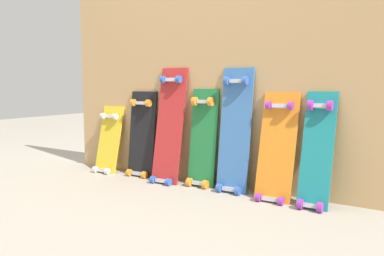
{
  "coord_description": "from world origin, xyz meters",
  "views": [
    {
      "loc": [
        1.37,
        -2.27,
        0.7
      ],
      "look_at": [
        0.0,
        -0.07,
        0.41
      ],
      "focal_mm": 35.78,
      "sensor_mm": 36.0,
      "label": 1
    }
  ],
  "objects_px": {
    "skateboard_orange": "(276,152)",
    "skateboard_blue": "(234,135)",
    "skateboard_green": "(202,142)",
    "skateboard_black": "(142,138)",
    "skateboard_yellow": "(108,144)",
    "skateboard_red": "(169,130)",
    "skateboard_teal": "(316,155)"
  },
  "relations": [
    {
      "from": "skateboard_red",
      "to": "skateboard_yellow",
      "type": "bearing_deg",
      "value": 179.39
    },
    {
      "from": "skateboard_green",
      "to": "skateboard_blue",
      "type": "xyz_separation_m",
      "value": [
        0.25,
        -0.01,
        0.07
      ]
    },
    {
      "from": "skateboard_yellow",
      "to": "skateboard_teal",
      "type": "distance_m",
      "value": 1.66
    },
    {
      "from": "skateboard_blue",
      "to": "skateboard_teal",
      "type": "bearing_deg",
      "value": -4.22
    },
    {
      "from": "skateboard_blue",
      "to": "skateboard_green",
      "type": "bearing_deg",
      "value": 177.95
    },
    {
      "from": "skateboard_black",
      "to": "skateboard_teal",
      "type": "height_order",
      "value": "skateboard_teal"
    },
    {
      "from": "skateboard_green",
      "to": "skateboard_blue",
      "type": "height_order",
      "value": "skateboard_blue"
    },
    {
      "from": "skateboard_black",
      "to": "skateboard_red",
      "type": "xyz_separation_m",
      "value": [
        0.28,
        -0.04,
        0.08
      ]
    },
    {
      "from": "skateboard_blue",
      "to": "skateboard_orange",
      "type": "distance_m",
      "value": 0.31
    },
    {
      "from": "skateboard_red",
      "to": "skateboard_teal",
      "type": "bearing_deg",
      "value": -0.82
    },
    {
      "from": "skateboard_red",
      "to": "skateboard_teal",
      "type": "distance_m",
      "value": 1.05
    },
    {
      "from": "skateboard_red",
      "to": "skateboard_blue",
      "type": "distance_m",
      "value": 0.51
    },
    {
      "from": "skateboard_blue",
      "to": "skateboard_teal",
      "type": "height_order",
      "value": "skateboard_blue"
    },
    {
      "from": "skateboard_teal",
      "to": "skateboard_blue",
      "type": "bearing_deg",
      "value": 175.78
    },
    {
      "from": "skateboard_orange",
      "to": "skateboard_black",
      "type": "bearing_deg",
      "value": 177.57
    },
    {
      "from": "skateboard_blue",
      "to": "skateboard_teal",
      "type": "xyz_separation_m",
      "value": [
        0.54,
        -0.04,
        -0.08
      ]
    },
    {
      "from": "skateboard_orange",
      "to": "skateboard_blue",
      "type": "bearing_deg",
      "value": 174.15
    },
    {
      "from": "skateboard_blue",
      "to": "skateboard_teal",
      "type": "distance_m",
      "value": 0.55
    },
    {
      "from": "skateboard_green",
      "to": "skateboard_red",
      "type": "bearing_deg",
      "value": -172.66
    },
    {
      "from": "skateboard_blue",
      "to": "skateboard_yellow",
      "type": "bearing_deg",
      "value": -179.06
    },
    {
      "from": "skateboard_yellow",
      "to": "skateboard_black",
      "type": "height_order",
      "value": "skateboard_black"
    },
    {
      "from": "skateboard_yellow",
      "to": "skateboard_orange",
      "type": "xyz_separation_m",
      "value": [
        1.41,
        -0.01,
        0.06
      ]
    },
    {
      "from": "skateboard_teal",
      "to": "skateboard_green",
      "type": "bearing_deg",
      "value": 176.46
    },
    {
      "from": "skateboard_black",
      "to": "skateboard_blue",
      "type": "relative_size",
      "value": 0.82
    },
    {
      "from": "skateboard_orange",
      "to": "skateboard_teal",
      "type": "height_order",
      "value": "skateboard_teal"
    },
    {
      "from": "skateboard_green",
      "to": "skateboard_teal",
      "type": "xyz_separation_m",
      "value": [
        0.79,
        -0.05,
        -0.01
      ]
    },
    {
      "from": "skateboard_yellow",
      "to": "skateboard_blue",
      "type": "relative_size",
      "value": 0.69
    },
    {
      "from": "skateboard_black",
      "to": "skateboard_green",
      "type": "xyz_separation_m",
      "value": [
        0.55,
        -0.01,
        0.01
      ]
    },
    {
      "from": "skateboard_orange",
      "to": "skateboard_yellow",
      "type": "bearing_deg",
      "value": 179.51
    },
    {
      "from": "skateboard_red",
      "to": "skateboard_green",
      "type": "bearing_deg",
      "value": 7.34
    },
    {
      "from": "skateboard_yellow",
      "to": "skateboard_blue",
      "type": "distance_m",
      "value": 1.13
    },
    {
      "from": "skateboard_black",
      "to": "skateboard_blue",
      "type": "height_order",
      "value": "skateboard_blue"
    }
  ]
}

